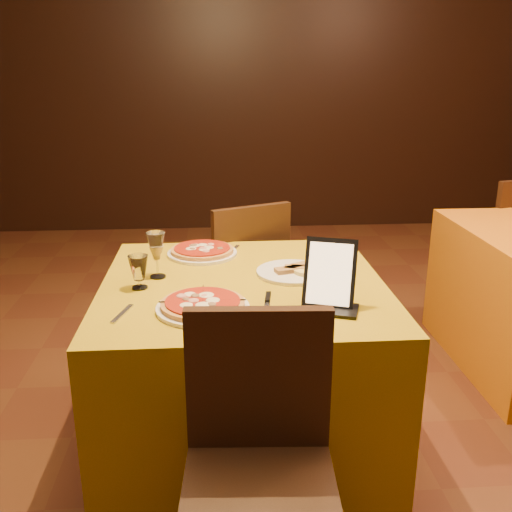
{
  "coord_description": "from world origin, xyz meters",
  "views": [
    {
      "loc": [
        -0.47,
        -2.19,
        1.54
      ],
      "look_at": [
        -0.32,
        -0.12,
        0.86
      ],
      "focal_mm": 40.0,
      "sensor_mm": 36.0,
      "label": 1
    }
  ],
  "objects": [
    {
      "name": "knife",
      "position": [
        -0.3,
        -0.37,
        0.75
      ],
      "size": [
        0.05,
        0.22,
        0.01
      ],
      "primitive_type": "cube",
      "rotation": [
        0.0,
        0.0,
        1.42
      ],
      "color": "#AFAEB5",
      "rests_on": "main_table"
    },
    {
      "name": "wine_glass",
      "position": [
        -0.71,
        -0.02,
        0.84
      ],
      "size": [
        0.09,
        0.09,
        0.19
      ],
      "primitive_type": null,
      "rotation": [
        0.0,
        0.0,
        -0.27
      ],
      "color": "#D2BA77",
      "rests_on": "main_table"
    },
    {
      "name": "tablet",
      "position": [
        -0.08,
        -0.36,
        0.87
      ],
      "size": [
        0.2,
        0.15,
        0.23
      ],
      "primitive_type": "cube",
      "rotation": [
        -0.35,
        0.0,
        -0.33
      ],
      "color": "black",
      "rests_on": "main_table"
    },
    {
      "name": "chair_side_far",
      "position": [
        1.38,
        1.29,
        0.46
      ],
      "size": [
        0.47,
        0.47,
        0.91
      ],
      "primitive_type": null,
      "rotation": [
        0.0,
        0.0,
        3.41
      ],
      "color": "#2F220F",
      "rests_on": "floor"
    },
    {
      "name": "fork_far",
      "position": [
        -0.39,
        0.31,
        0.75
      ],
      "size": [
        0.06,
        0.15,
        0.01
      ],
      "primitive_type": "cube",
      "rotation": [
        0.0,
        0.0,
        1.26
      ],
      "color": "silver",
      "rests_on": "main_table"
    },
    {
      "name": "main_table",
      "position": [
        -0.37,
        -0.1,
        0.38
      ],
      "size": [
        1.1,
        1.1,
        0.75
      ],
      "primitive_type": "cube",
      "color": "#AC8B0B",
      "rests_on": "floor"
    },
    {
      "name": "floor",
      "position": [
        0.0,
        0.0,
        -0.01
      ],
      "size": [
        6.0,
        7.0,
        0.01
      ],
      "primitive_type": "cube",
      "color": "#5E2D19",
      "rests_on": "ground"
    },
    {
      "name": "fork_near",
      "position": [
        -0.8,
        -0.39,
        0.75
      ],
      "size": [
        0.06,
        0.15,
        0.01
      ],
      "primitive_type": "cube",
      "rotation": [
        0.0,
        0.0,
        1.3
      ],
      "color": "#ABAAB0",
      "rests_on": "main_table"
    },
    {
      "name": "chair_main_near",
      "position": [
        -0.37,
        -0.93,
        0.46
      ],
      "size": [
        0.49,
        0.49,
        0.91
      ],
      "primitive_type": null,
      "rotation": [
        0.0,
        0.0,
        -0.06
      ],
      "color": "black",
      "rests_on": "floor"
    },
    {
      "name": "pizza_far",
      "position": [
        -0.53,
        0.26,
        0.77
      ],
      "size": [
        0.31,
        0.31,
        0.03
      ],
      "rotation": [
        0.0,
        0.0,
        -0.43
      ],
      "color": "white",
      "rests_on": "main_table"
    },
    {
      "name": "cutlet_dish",
      "position": [
        -0.16,
        -0.02,
        0.76
      ],
      "size": [
        0.29,
        0.29,
        0.03
      ],
      "rotation": [
        0.0,
        0.0,
        -0.39
      ],
      "color": "white",
      "rests_on": "main_table"
    },
    {
      "name": "chair_main_far",
      "position": [
        -0.37,
        0.69,
        0.46
      ],
      "size": [
        0.48,
        0.48,
        0.91
      ],
      "primitive_type": null,
      "rotation": [
        0.0,
        0.0,
        3.55
      ],
      "color": "black",
      "rests_on": "floor"
    },
    {
      "name": "wall_back",
      "position": [
        0.0,
        3.5,
        1.4
      ],
      "size": [
        6.0,
        0.01,
        2.8
      ],
      "primitive_type": "cube",
      "color": "black",
      "rests_on": "floor"
    },
    {
      "name": "water_glass",
      "position": [
        -0.76,
        -0.14,
        0.81
      ],
      "size": [
        0.08,
        0.08,
        0.13
      ],
      "primitive_type": null,
      "rotation": [
        0.0,
        0.0,
        0.23
      ],
      "color": "white",
      "rests_on": "main_table"
    },
    {
      "name": "pizza_near",
      "position": [
        -0.52,
        -0.37,
        0.77
      ],
      "size": [
        0.32,
        0.32,
        0.03
      ],
      "rotation": [
        0.0,
        0.0,
        -0.02
      ],
      "color": "white",
      "rests_on": "main_table"
    }
  ]
}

